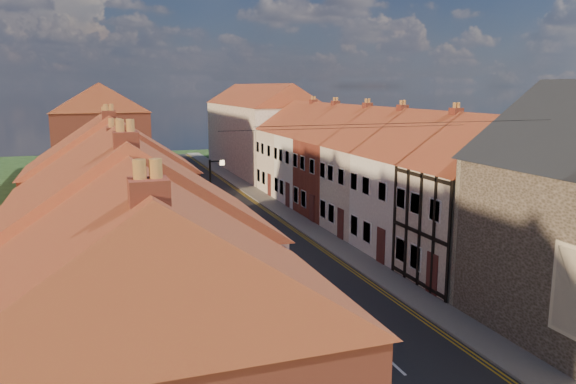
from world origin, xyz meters
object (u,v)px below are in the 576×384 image
at_px(lamppost, 212,204).
at_px(car_near, 343,339).
at_px(car_far, 179,196).
at_px(car_mid, 206,228).
at_px(car_distant, 169,167).

xyz_separation_m(lamppost, car_near, (2.31, -12.87, -2.83)).
bearing_deg(lamppost, car_far, 88.02).
height_order(lamppost, car_mid, lamppost).
distance_m(lamppost, car_far, 17.90).
distance_m(lamppost, car_mid, 6.11).
distance_m(car_near, car_mid, 18.37).
xyz_separation_m(lamppost, car_distant, (2.29, 36.87, -2.87)).
bearing_deg(car_mid, car_distant, 94.76).
bearing_deg(car_mid, lamppost, -88.62).
bearing_deg(car_near, car_distant, 94.42).
relative_size(lamppost, car_mid, 1.25).
height_order(car_near, car_distant, car_near).
relative_size(car_mid, car_distant, 1.00).
bearing_deg(car_mid, car_near, -76.87).
relative_size(car_near, car_mid, 0.86).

